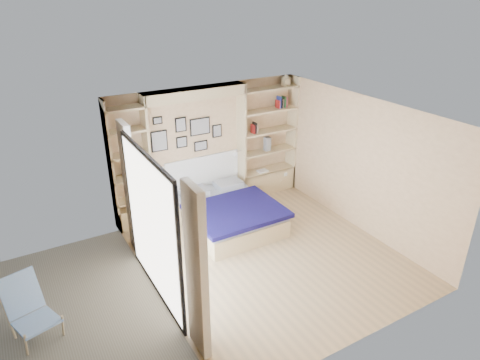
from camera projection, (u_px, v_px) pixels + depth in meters
ground at (267, 254)px, 7.37m from camera, size 4.50×4.50×0.00m
room_shell at (206, 171)px, 7.94m from camera, size 4.50×4.50×4.50m
bed at (227, 212)px, 8.16m from camera, size 1.65×2.05×1.07m
photo_gallery at (186, 134)px, 8.24m from camera, size 1.48×0.02×0.82m
reading_lamps at (199, 160)px, 8.34m from camera, size 1.92×0.12×0.15m
shelf_decor at (260, 118)px, 8.80m from camera, size 3.58×0.23×2.03m
deck at (43, 331)px, 5.73m from camera, size 3.20×4.00×0.05m
deck_chair at (29, 309)px, 5.56m from camera, size 0.69×0.92×0.83m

